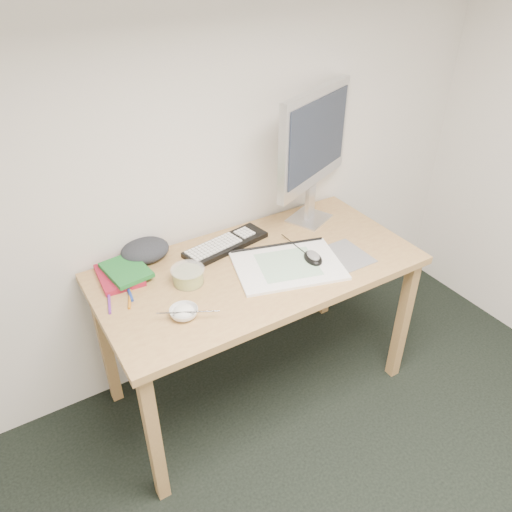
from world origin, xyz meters
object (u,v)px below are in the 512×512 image
(keyboard, at_px, (226,245))
(desk, at_px, (258,280))
(sketchpad, at_px, (288,266))
(rice_bowl, at_px, (184,313))
(monitor, at_px, (314,142))

(keyboard, bearing_deg, desk, -86.72)
(sketchpad, distance_m, rice_bowl, 0.52)
(desk, bearing_deg, sketchpad, -36.41)
(sketchpad, bearing_deg, rice_bowl, -156.81)
(sketchpad, distance_m, keyboard, 0.32)
(monitor, bearing_deg, rice_bowl, 179.22)
(monitor, bearing_deg, keyboard, 157.57)
(desk, bearing_deg, monitor, 26.60)
(desk, bearing_deg, keyboard, 103.66)
(rice_bowl, bearing_deg, keyboard, 43.39)
(sketchpad, xyz_separation_m, rice_bowl, (-0.52, -0.07, 0.01))
(desk, relative_size, rice_bowl, 12.84)
(sketchpad, height_order, monitor, monitor)
(desk, relative_size, keyboard, 3.43)
(keyboard, bearing_deg, monitor, -9.15)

